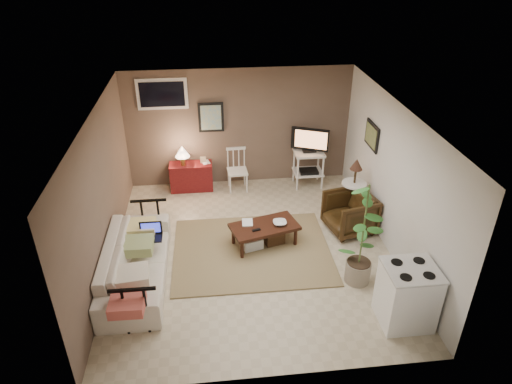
{
  "coord_description": "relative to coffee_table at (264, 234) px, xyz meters",
  "views": [
    {
      "loc": [
        -0.61,
        -6.1,
        4.57
      ],
      "look_at": [
        0.1,
        0.35,
        0.91
      ],
      "focal_mm": 32.0,
      "sensor_mm": 36.0,
      "label": 1
    }
  ],
  "objects": [
    {
      "name": "red_console",
      "position": [
        -1.24,
        2.11,
        0.11
      ],
      "size": [
        0.85,
        0.38,
        0.99
      ],
      "color": "maroon",
      "rests_on": "floor"
    },
    {
      "name": "potted_plant",
      "position": [
        1.29,
        -1.06,
        0.66
      ],
      "size": [
        0.42,
        0.42,
        1.68
      ],
      "color": "gray",
      "rests_on": "floor"
    },
    {
      "name": "stove",
      "position": [
        1.66,
        -1.92,
        0.21
      ],
      "size": [
        0.68,
        0.63,
        0.89
      ],
      "color": "white",
      "rests_on": "floor"
    },
    {
      "name": "side_table",
      "position": [
        1.72,
        0.71,
        0.5
      ],
      "size": [
        0.44,
        0.44,
        1.18
      ],
      "color": "silver",
      "rests_on": "floor"
    },
    {
      "name": "tv_stand",
      "position": [
        1.17,
        2.01,
        0.43
      ],
      "size": [
        0.71,
        0.48,
        1.26
      ],
      "color": "silver",
      "rests_on": "floor"
    },
    {
      "name": "rug",
      "position": [
        -0.22,
        -0.15,
        -0.22
      ],
      "size": [
        2.58,
        2.07,
        0.02
      ],
      "primitive_type": "cube",
      "rotation": [
        0.0,
        0.0,
        -0.01
      ],
      "color": "olive",
      "rests_on": "floor"
    },
    {
      "name": "window",
      "position": [
        -1.66,
        2.35,
        1.72
      ],
      "size": [
        0.96,
        0.03,
        0.6
      ],
      "primitive_type": "cube",
      "color": "silver"
    },
    {
      "name": "sofa",
      "position": [
        -2.01,
        -0.65,
        0.21
      ],
      "size": [
        0.66,
        2.24,
        0.88
      ],
      "primitive_type": "imported",
      "rotation": [
        0.0,
        0.0,
        1.57
      ],
      "color": "white",
      "rests_on": "floor"
    },
    {
      "name": "sofa_end_rails",
      "position": [
        -1.88,
        -0.65,
        0.14
      ],
      "size": [
        0.6,
        2.24,
        0.75
      ],
      "primitive_type": null,
      "color": "black",
      "rests_on": "floor"
    },
    {
      "name": "book_table",
      "position": [
        -0.35,
        0.11,
        0.28
      ],
      "size": [
        0.18,
        0.03,
        0.24
      ],
      "primitive_type": "imported",
      "rotation": [
        0.0,
        0.0,
        -0.06
      ],
      "color": "#34160E",
      "rests_on": "coffee_table"
    },
    {
      "name": "art_right",
      "position": [
        2.01,
        0.92,
        1.29
      ],
      "size": [
        0.03,
        0.6,
        0.45
      ],
      "primitive_type": "cube",
      "color": "black"
    },
    {
      "name": "book_console",
      "position": [
        -0.98,
        2.12,
        0.44
      ],
      "size": [
        0.15,
        0.06,
        0.2
      ],
      "primitive_type": "imported",
      "rotation": [
        0.0,
        0.0,
        0.28
      ],
      "color": "#34160E",
      "rests_on": "red_console"
    },
    {
      "name": "art_back",
      "position": [
        -0.76,
        2.35,
        1.22
      ],
      "size": [
        0.5,
        0.03,
        0.6
      ],
      "primitive_type": "cube",
      "color": "black"
    },
    {
      "name": "spindle_chair",
      "position": [
        -0.29,
        2.01,
        0.17
      ],
      "size": [
        0.41,
        0.41,
        0.87
      ],
      "color": "silver",
      "rests_on": "floor"
    },
    {
      "name": "coffee_table",
      "position": [
        0.0,
        0.0,
        0.0
      ],
      "size": [
        1.21,
        0.84,
        0.42
      ],
      "color": "#34160E",
      "rests_on": "floor"
    },
    {
      "name": "floor",
      "position": [
        -0.21,
        -0.13,
        -0.23
      ],
      "size": [
        5.0,
        5.0,
        0.0
      ],
      "primitive_type": "plane",
      "color": "#C1B293",
      "rests_on": "ground"
    },
    {
      "name": "sofa_pillows",
      "position": [
        -1.96,
        -0.91,
        0.31
      ],
      "size": [
        0.43,
        2.13,
        0.15
      ],
      "primitive_type": null,
      "color": "beige",
      "rests_on": "sofa"
    },
    {
      "name": "laptop",
      "position": [
        -1.8,
        -0.27,
        0.34
      ],
      "size": [
        0.34,
        0.25,
        0.23
      ],
      "color": "black",
      "rests_on": "sofa"
    },
    {
      "name": "bowl",
      "position": [
        0.26,
        0.01,
        0.27
      ],
      "size": [
        0.22,
        0.06,
        0.22
      ],
      "primitive_type": "imported",
      "rotation": [
        0.0,
        0.0,
        -0.03
      ],
      "color": "#34160E",
      "rests_on": "coffee_table"
    },
    {
      "name": "armchair",
      "position": [
        1.54,
        0.28,
        0.15
      ],
      "size": [
        0.85,
        0.89,
        0.77
      ],
      "primitive_type": "imported",
      "rotation": [
        0.0,
        0.0,
        -1.34
      ],
      "color": "#321F0D",
      "rests_on": "floor"
    }
  ]
}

